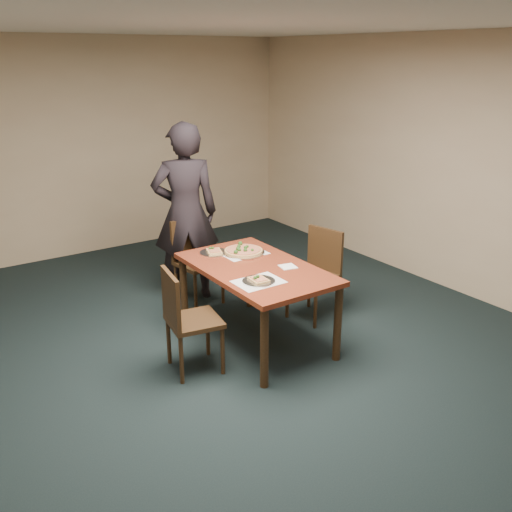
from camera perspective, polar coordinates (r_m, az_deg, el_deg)
ground at (r=4.84m, az=-0.28°, el=-12.41°), size 8.00×8.00×0.00m
room_shell at (r=4.19m, az=-0.32°, el=8.22°), size 8.00×8.00×8.00m
dining_table at (r=5.18m, az=-0.00°, el=-2.00°), size 0.90×1.50×0.75m
chair_far at (r=6.15m, az=-6.19°, el=0.01°), size 0.47×0.47×0.91m
chair_left at (r=4.79m, az=-7.12°, el=-5.94°), size 0.48×0.48×0.91m
chair_right at (r=5.81m, az=6.20°, el=-1.21°), size 0.50×0.50×0.91m
diner at (r=6.14m, az=-7.08°, el=4.29°), size 0.82×0.68×1.93m
placemat_main at (r=5.49m, az=-1.25°, el=0.30°), size 0.42×0.32×0.00m
placemat_near at (r=4.81m, az=0.26°, el=-2.59°), size 0.40×0.30×0.00m
pizza_pan at (r=5.49m, az=-1.27°, el=0.51°), size 0.41×0.41×0.07m
slice_plate_near at (r=4.80m, az=0.25°, el=-2.45°), size 0.28×0.28×0.06m
slice_plate_far at (r=5.51m, az=-4.20°, el=0.41°), size 0.28×0.28×0.05m
napkin at (r=5.14m, az=3.21°, el=-1.07°), size 0.16×0.16×0.01m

